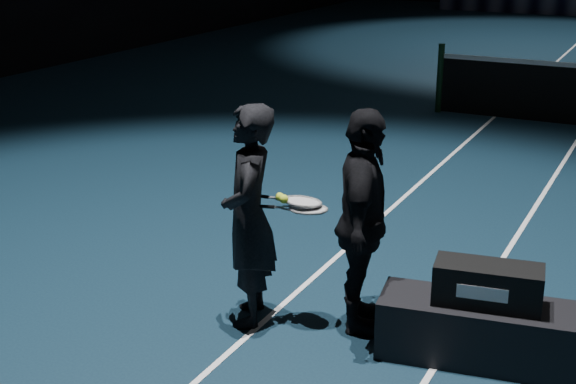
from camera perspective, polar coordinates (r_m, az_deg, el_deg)
name	(u,v)px	position (r m, az deg, el deg)	size (l,w,h in m)	color
net_post_left	(440,78)	(13.21, 10.75, 7.95)	(0.10, 0.10, 1.10)	black
player_bench	(484,332)	(5.86, 13.74, -9.63)	(1.46, 0.49, 0.44)	black
racket_bag	(488,284)	(5.70, 14.02, -6.40)	(0.73, 0.31, 0.29)	black
bag_signature	(482,294)	(5.56, 13.64, -7.03)	(0.34, 0.00, 0.10)	white
player_a	(249,216)	(6.00, -2.80, -1.72)	(0.62, 0.41, 1.71)	black
player_b	(362,223)	(5.89, 5.32, -2.19)	(1.00, 0.42, 1.71)	black
racket_lower	(308,209)	(5.90, 1.47, -1.21)	(0.68, 0.22, 0.03)	black
racket_upper	(303,202)	(5.93, 1.04, -0.69)	(0.68, 0.22, 0.03)	black
tennis_balls	(282,196)	(5.90, -0.40, -0.26)	(0.12, 0.10, 0.12)	yellow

